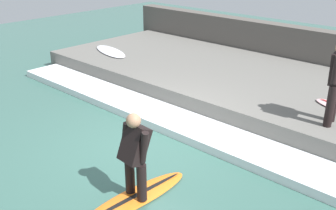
{
  "coord_description": "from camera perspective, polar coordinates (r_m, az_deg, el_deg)",
  "views": [
    {
      "loc": [
        -4.84,
        -4.93,
        3.76
      ],
      "look_at": [
        0.51,
        0.0,
        0.7
      ],
      "focal_mm": 42.0,
      "sensor_mm": 36.0,
      "label": 1
    }
  ],
  "objects": [
    {
      "name": "ground_plane",
      "position": [
        7.86,
        -2.53,
        -5.77
      ],
      "size": [
        28.0,
        28.0,
        0.0
      ],
      "primitive_type": "plane",
      "color": "#386056"
    },
    {
      "name": "concrete_ledge",
      "position": [
        10.48,
        12.0,
        2.76
      ],
      "size": [
        4.4,
        12.03,
        0.51
      ],
      "primitive_type": "cube",
      "color": "#66635E",
      "rests_on": "ground_plane"
    },
    {
      "name": "back_wall",
      "position": [
        12.44,
        18.13,
        7.49
      ],
      "size": [
        0.5,
        12.63,
        1.42
      ],
      "primitive_type": "cube",
      "color": "#544F49",
      "rests_on": "ground_plane"
    },
    {
      "name": "wave_foam_crest",
      "position": [
        8.48,
        2.28,
        -2.86
      ],
      "size": [
        1.02,
        11.43,
        0.17
      ],
      "primitive_type": "cube",
      "color": "white",
      "rests_on": "ground_plane"
    },
    {
      "name": "surfboard_riding",
      "position": [
        6.36,
        -4.61,
        -13.14
      ],
      "size": [
        2.03,
        0.62,
        0.07
      ],
      "color": "orange",
      "rests_on": "ground_plane"
    },
    {
      "name": "surfer_riding",
      "position": [
        5.92,
        -4.86,
        -6.79
      ],
      "size": [
        0.44,
        0.62,
        1.41
      ],
      "color": "black",
      "rests_on": "surfboard_riding"
    },
    {
      "name": "surfer_waiting_near",
      "position": [
        7.83,
        23.24,
        3.48
      ],
      "size": [
        0.53,
        0.29,
        1.6
      ],
      "color": "black",
      "rests_on": "concrete_ledge"
    },
    {
      "name": "surfboard_spare",
      "position": [
        12.54,
        -8.33,
        7.72
      ],
      "size": [
        1.05,
        1.86,
        0.06
      ],
      "color": "silver",
      "rests_on": "concrete_ledge"
    }
  ]
}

